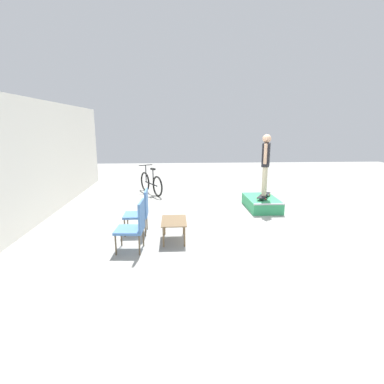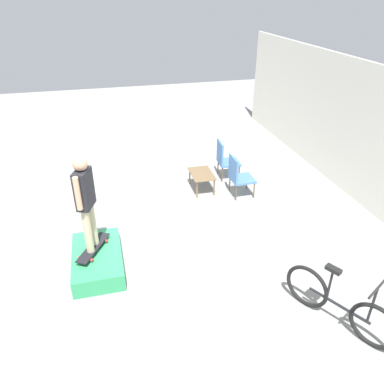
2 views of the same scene
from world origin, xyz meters
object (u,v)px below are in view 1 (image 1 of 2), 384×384
(coffee_table, at_px, (174,223))
(patio_chair_left, at_px, (135,224))
(person_skater, at_px, (266,160))
(patio_chair_right, at_px, (140,210))
(bicycle, at_px, (151,183))
(skate_ramp_box, at_px, (262,203))
(skateboard_on_ramp, at_px, (264,195))

(coffee_table, bearing_deg, patio_chair_left, 123.04)
(person_skater, height_order, coffee_table, person_skater)
(patio_chair_right, xyz_separation_m, bicycle, (3.96, 0.07, -0.15))
(patio_chair_right, bearing_deg, bicycle, -179.56)
(person_skater, relative_size, patio_chair_left, 1.74)
(person_skater, distance_m, bicycle, 4.16)
(skate_ramp_box, xyz_separation_m, bicycle, (2.14, 3.34, 0.22))
(person_skater, xyz_separation_m, bicycle, (2.17, 3.39, -1.05))
(patio_chair_left, bearing_deg, patio_chair_right, -176.46)
(patio_chair_left, bearing_deg, coffee_table, 126.59)
(skate_ramp_box, height_order, bicycle, bicycle)
(skateboard_on_ramp, xyz_separation_m, bicycle, (2.17, 3.39, -0.03))
(patio_chair_left, bearing_deg, skate_ramp_box, 133.94)
(skate_ramp_box, bearing_deg, person_skater, -131.33)
(skateboard_on_ramp, height_order, bicycle, bicycle)
(skate_ramp_box, relative_size, patio_chair_right, 1.48)
(patio_chair_left, height_order, patio_chair_right, same)
(person_skater, bearing_deg, patio_chair_right, 139.16)
(person_skater, height_order, bicycle, person_skater)
(skate_ramp_box, relative_size, skateboard_on_ramp, 1.69)
(patio_chair_right, bearing_deg, patio_chair_left, -0.54)
(patio_chair_left, relative_size, bicycle, 0.63)
(person_skater, bearing_deg, skate_ramp_box, 69.56)
(skate_ramp_box, xyz_separation_m, patio_chair_right, (-1.82, 3.28, 0.37))
(skateboard_on_ramp, xyz_separation_m, coffee_table, (-2.26, 2.57, -0.03))
(skate_ramp_box, relative_size, coffee_table, 1.82)
(person_skater, bearing_deg, bicycle, 78.19)
(coffee_table, relative_size, bicycle, 0.52)
(bicycle, bearing_deg, person_skater, -151.74)
(coffee_table, bearing_deg, person_skater, -48.65)
(skateboard_on_ramp, distance_m, patio_chair_right, 3.77)
(skateboard_on_ramp, height_order, coffee_table, coffee_table)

